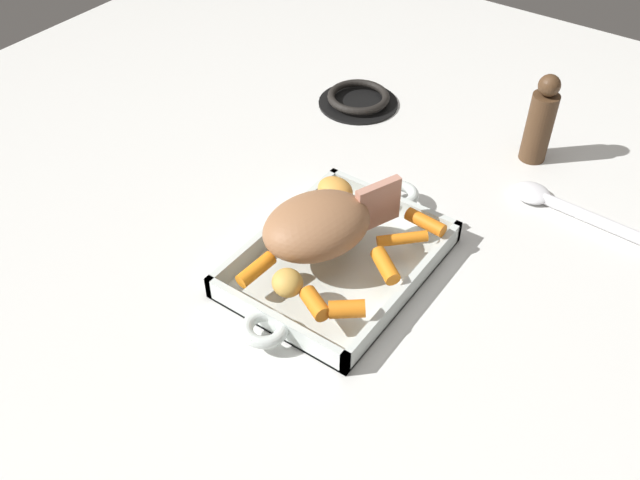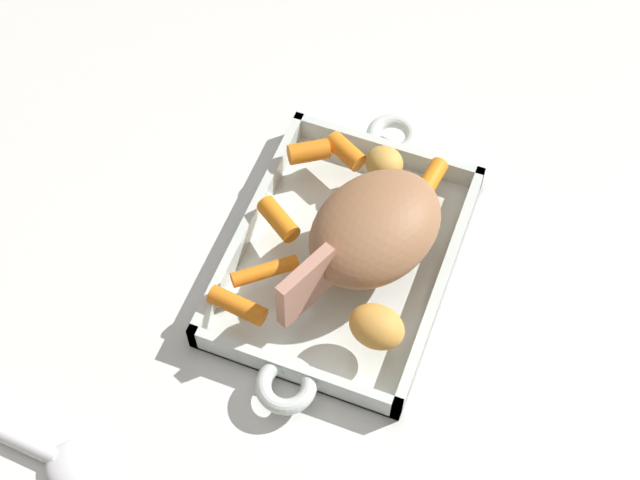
# 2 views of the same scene
# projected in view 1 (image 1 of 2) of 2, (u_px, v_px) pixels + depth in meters

# --- Properties ---
(ground_plane) EXTENTS (1.92, 1.92, 0.00)m
(ground_plane) POSITION_uv_depth(u_px,v_px,m) (338.00, 267.00, 0.98)
(ground_plane) COLOR silver
(roasting_dish) EXTENTS (0.39, 0.23, 0.04)m
(roasting_dish) POSITION_uv_depth(u_px,v_px,m) (339.00, 262.00, 0.98)
(roasting_dish) COLOR silver
(roasting_dish) RESTS_ON ground_plane
(pork_roast) EXTENTS (0.19, 0.17, 0.07)m
(pork_roast) POSITION_uv_depth(u_px,v_px,m) (317.00, 225.00, 0.94)
(pork_roast) COLOR #9A6945
(pork_roast) RESTS_ON roasting_dish
(roast_slice_thin) EXTENTS (0.07, 0.04, 0.07)m
(roast_slice_thin) POSITION_uv_depth(u_px,v_px,m) (378.00, 204.00, 0.98)
(roast_slice_thin) COLOR tan
(roast_slice_thin) RESTS_ON roasting_dish
(baby_carrot_southeast) EXTENTS (0.05, 0.06, 0.03)m
(baby_carrot_southeast) POSITION_uv_depth(u_px,v_px,m) (387.00, 264.00, 0.92)
(baby_carrot_southeast) COLOR orange
(baby_carrot_southeast) RESTS_ON roasting_dish
(baby_carrot_long) EXTENTS (0.05, 0.05, 0.03)m
(baby_carrot_long) POSITION_uv_depth(u_px,v_px,m) (347.00, 309.00, 0.86)
(baby_carrot_long) COLOR orange
(baby_carrot_long) RESTS_ON roasting_dish
(baby_carrot_northwest) EXTENTS (0.06, 0.06, 0.02)m
(baby_carrot_northwest) POSITION_uv_depth(u_px,v_px,m) (402.00, 239.00, 0.96)
(baby_carrot_northwest) COLOR orange
(baby_carrot_northwest) RESTS_ON roasting_dish
(baby_carrot_southwest) EXTENTS (0.06, 0.03, 0.03)m
(baby_carrot_southwest) POSITION_uv_depth(u_px,v_px,m) (256.00, 270.00, 0.92)
(baby_carrot_southwest) COLOR orange
(baby_carrot_southwest) RESTS_ON roasting_dish
(baby_carrot_short) EXTENTS (0.03, 0.06, 0.02)m
(baby_carrot_short) POSITION_uv_depth(u_px,v_px,m) (425.00, 222.00, 0.99)
(baby_carrot_short) COLOR orange
(baby_carrot_short) RESTS_ON roasting_dish
(baby_carrot_northeast) EXTENTS (0.04, 0.05, 0.02)m
(baby_carrot_northeast) POSITION_uv_depth(u_px,v_px,m) (315.00, 303.00, 0.87)
(baby_carrot_northeast) COLOR orange
(baby_carrot_northeast) RESTS_ON roasting_dish
(potato_corner) EXTENTS (0.06, 0.06, 0.03)m
(potato_corner) POSITION_uv_depth(u_px,v_px,m) (287.00, 283.00, 0.89)
(potato_corner) COLOR gold
(potato_corner) RESTS_ON roasting_dish
(potato_halved) EXTENTS (0.05, 0.06, 0.04)m
(potato_halved) POSITION_uv_depth(u_px,v_px,m) (335.00, 190.00, 1.03)
(potato_halved) COLOR gold
(potato_halved) RESTS_ON roasting_dish
(stove_burner_rear) EXTENTS (0.15, 0.15, 0.02)m
(stove_burner_rear) POSITION_uv_depth(u_px,v_px,m) (358.00, 99.00, 1.30)
(stove_burner_rear) COLOR black
(stove_burner_rear) RESTS_ON ground_plane
(serving_spoon) EXTENTS (0.06, 0.22, 0.02)m
(serving_spoon) POSITION_uv_depth(u_px,v_px,m) (562.00, 206.00, 1.07)
(serving_spoon) COLOR white
(serving_spoon) RESTS_ON ground_plane
(pepper_mill) EXTENTS (0.04, 0.04, 0.16)m
(pepper_mill) POSITION_uv_depth(u_px,v_px,m) (540.00, 121.00, 1.13)
(pepper_mill) COLOR #4C331E
(pepper_mill) RESTS_ON ground_plane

